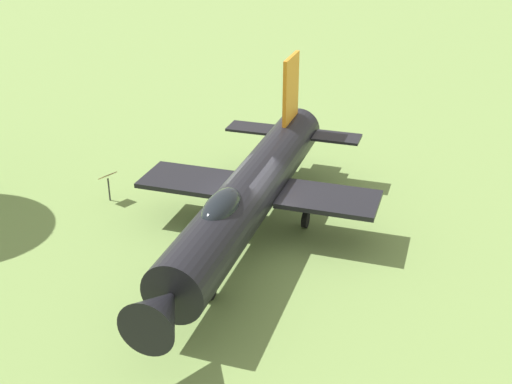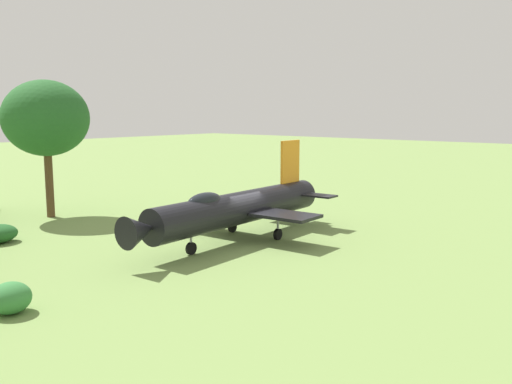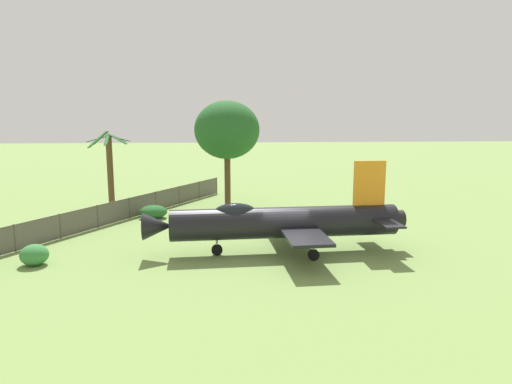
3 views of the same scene
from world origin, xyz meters
TOP-DOWN VIEW (x-y plane):
  - ground_plane at (0.00, 0.00)m, footprint 200.00×200.00m
  - display_jet at (0.38, 0.02)m, footprint 14.46×8.22m
  - info_plaque at (-0.66, -5.98)m, footprint 0.70×0.57m

SIDE VIEW (x-z plane):
  - ground_plane at x=0.00m, z-range 0.00..0.00m
  - info_plaque at x=-0.66m, z-range 0.28..1.43m
  - display_jet at x=0.38m, z-range -0.77..4.28m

